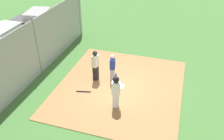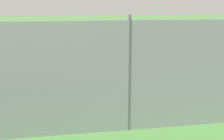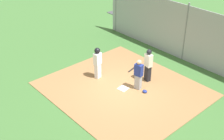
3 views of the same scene
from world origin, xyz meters
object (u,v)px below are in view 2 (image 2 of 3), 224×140
at_px(runner, 139,61).
at_px(home_plate, 105,84).
at_px(catcher, 96,70).
at_px(umpire, 104,72).
at_px(baseball_bat, 136,93).
at_px(catcher_mask, 86,87).

bearing_deg(runner, home_plate, -2.10).
xyz_separation_m(catcher, runner, (2.09, 0.80, 0.16)).
xyz_separation_m(umpire, baseball_bat, (1.29, -0.21, -0.89)).
bearing_deg(umpire, baseball_bat, -88.56).
distance_m(catcher, umpire, 0.92).
relative_size(runner, baseball_bat, 2.27).
height_order(home_plate, runner, runner).
relative_size(catcher, baseball_bat, 2.11).
relative_size(home_plate, runner, 0.26).
xyz_separation_m(home_plate, baseball_bat, (1.03, -1.66, 0.02)).
relative_size(runner, catcher_mask, 7.08).
height_order(catcher, catcher_mask, catcher).
height_order(home_plate, baseball_bat, baseball_bat).
bearing_deg(home_plate, baseball_bat, -58.32).
bearing_deg(catcher, catcher_mask, 79.81).
distance_m(home_plate, runner, 1.92).
distance_m(runner, baseball_bat, 2.22).
relative_size(umpire, catcher_mask, 7.30).
distance_m(catcher, baseball_bat, 2.01).
bearing_deg(catcher, umpire, -177.35).
relative_size(umpire, runner, 1.03).
bearing_deg(home_plate, catcher, -129.40).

